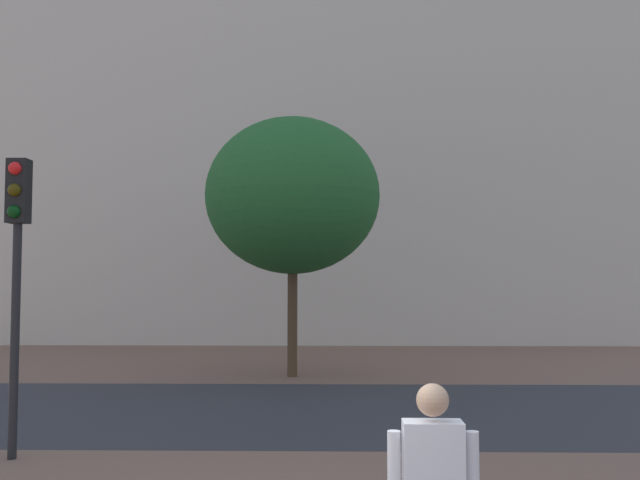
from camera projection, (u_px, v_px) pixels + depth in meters
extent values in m
plane|color=brown|center=(300.00, 398.00, 14.70)|extent=(120.00, 120.00, 0.00)
cube|color=#2D2D33|center=(297.00, 409.00, 13.34)|extent=(120.00, 6.60, 0.00)
cube|color=beige|center=(276.00, 136.00, 33.52)|extent=(29.45, 12.53, 18.74)
cylinder|color=beige|center=(591.00, 68.00, 28.60)|extent=(2.80, 2.80, 22.21)
cube|color=white|center=(433.00, 468.00, 4.69)|extent=(0.40, 0.22, 0.62)
cylinder|color=white|center=(473.00, 476.00, 4.68)|extent=(0.09, 0.09, 0.59)
cylinder|color=white|center=(394.00, 476.00, 4.70)|extent=(0.09, 0.09, 0.59)
cube|color=black|center=(431.00, 461.00, 4.79)|extent=(0.28, 0.14, 0.40)
sphere|color=tan|center=(433.00, 400.00, 4.72)|extent=(0.22, 0.22, 0.22)
cylinder|color=black|center=(15.00, 340.00, 9.70)|extent=(0.12, 0.12, 3.22)
cube|color=black|center=(19.00, 191.00, 9.82)|extent=(0.28, 0.24, 0.90)
sphere|color=red|center=(15.00, 168.00, 9.71)|extent=(0.18, 0.18, 0.18)
sphere|color=#3C3306|center=(14.00, 190.00, 9.69)|extent=(0.18, 0.18, 0.18)
sphere|color=#06330C|center=(14.00, 212.00, 9.68)|extent=(0.18, 0.18, 0.18)
cylinder|color=#4C3823|center=(292.00, 321.00, 18.08)|extent=(0.25, 0.25, 2.84)
ellipsoid|color=#235B28|center=(293.00, 196.00, 18.28)|extent=(4.51, 4.51, 4.06)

